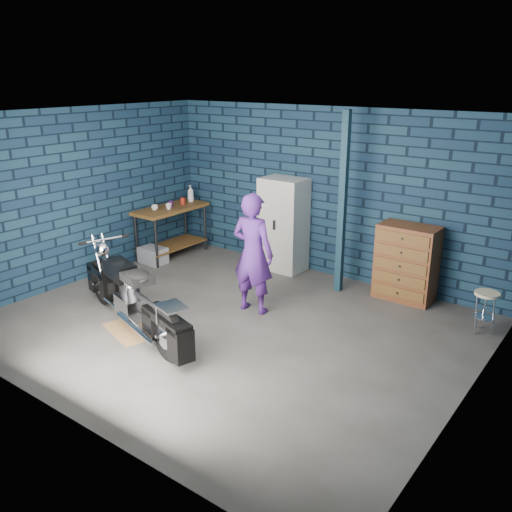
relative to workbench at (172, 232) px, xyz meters
The scene contains 16 objects.
ground 3.16m from the workbench, 31.12° to the right, with size 6.00×6.00×0.00m, color #504E4B.
room_walls 3.23m from the workbench, 21.67° to the right, with size 6.02×5.01×2.71m.
support_post 3.37m from the workbench, ahead, with size 0.10×0.10×2.70m, color #122C3B.
workbench is the anchor object (origin of this frame).
drip_mat 3.05m from the workbench, 54.33° to the right, with size 0.81×0.61×0.01m, color brown.
motorcycle 3.01m from the workbench, 54.33° to the right, with size 2.36×0.64×1.04m, color black, non-canonical shape.
person 2.85m from the workbench, 21.66° to the right, with size 0.62×0.40×1.69m, color #431D6D.
storage_bin 0.59m from the workbench, 87.71° to the right, with size 0.46×0.33×0.28m, color gray.
locker 2.12m from the workbench, 16.97° to the left, with size 0.73×0.52×1.56m, color silver.
tool_chest 4.21m from the workbench, ahead, with size 0.84×0.47×1.12m, color brown.
shop_stool 5.42m from the workbench, ahead, with size 0.31×0.31×0.56m, color #C5BA95, non-canonical shape.
cup_a 0.60m from the workbench, 99.91° to the right, with size 0.11×0.11×0.09m, color #C5BA95.
cup_b 0.53m from the workbench, 54.85° to the right, with size 0.11×0.11×0.10m, color #C5BA95.
mug_purple 0.51m from the workbench, 120.60° to the left, with size 0.07×0.07×0.10m, color #581964.
mug_red 0.59m from the workbench, 85.32° to the left, with size 0.09×0.09×0.12m, color #9E2015.
bottle 0.82m from the workbench, 91.53° to the left, with size 0.12×0.12×0.30m, color gray.
Camera 1 is at (4.15, -5.00, 3.19)m, focal length 38.00 mm.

